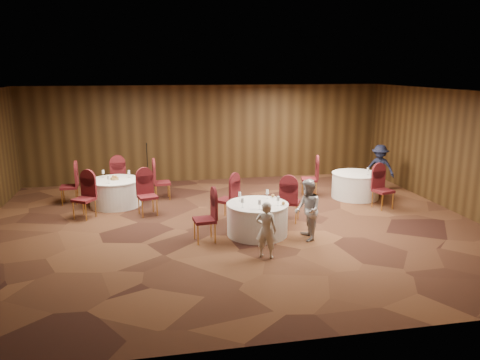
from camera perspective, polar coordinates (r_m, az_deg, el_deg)
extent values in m
plane|color=black|center=(11.40, -0.80, -5.66)|extent=(12.00, 12.00, 0.00)
plane|color=silver|center=(10.78, -0.85, 10.62)|extent=(12.00, 12.00, 0.00)
plane|color=black|center=(15.86, -4.05, 5.70)|extent=(12.00, 0.00, 12.00)
plane|color=black|center=(6.29, 7.33, -6.50)|extent=(12.00, 0.00, 12.00)
plane|color=black|center=(13.39, 25.38, 2.99)|extent=(0.00, 10.00, 10.00)
cylinder|color=silver|center=(10.76, 2.13, -4.83)|extent=(1.38, 1.38, 0.72)
cylinder|color=silver|center=(10.65, 2.14, -2.96)|extent=(1.41, 1.41, 0.03)
cylinder|color=silver|center=(13.45, -14.95, -1.53)|extent=(1.39, 1.39, 0.72)
cylinder|color=silver|center=(13.36, -15.04, -0.02)|extent=(1.42, 1.42, 0.03)
cylinder|color=silver|center=(14.21, 13.88, -0.67)|extent=(1.37, 1.37, 0.72)
cylinder|color=silver|center=(14.13, 13.97, 0.76)|extent=(1.39, 1.39, 0.03)
cylinder|color=silver|center=(10.33, 0.30, -3.37)|extent=(0.06, 0.06, 0.01)
cylinder|color=silver|center=(10.31, 0.30, -3.06)|extent=(0.01, 0.01, 0.11)
cone|color=silver|center=(10.28, 0.30, -2.50)|extent=(0.08, 0.08, 0.10)
cylinder|color=silver|center=(11.06, 3.35, -2.26)|extent=(0.06, 0.06, 0.01)
cylinder|color=silver|center=(11.04, 3.35, -1.97)|extent=(0.01, 0.01, 0.11)
cone|color=silver|center=(11.01, 3.36, -1.44)|extent=(0.08, 0.08, 0.10)
cylinder|color=silver|center=(10.83, -0.04, -2.58)|extent=(0.06, 0.06, 0.01)
cylinder|color=silver|center=(10.81, -0.04, -2.28)|extent=(0.01, 0.01, 0.11)
cone|color=silver|center=(10.78, -0.04, -1.74)|extent=(0.08, 0.08, 0.10)
cylinder|color=silver|center=(10.51, 4.65, -3.12)|extent=(0.06, 0.06, 0.01)
cylinder|color=silver|center=(10.49, 4.66, -2.82)|extent=(0.01, 0.01, 0.11)
cone|color=silver|center=(10.46, 4.67, -2.27)|extent=(0.08, 0.08, 0.10)
cylinder|color=silver|center=(10.20, 2.39, -3.60)|extent=(0.06, 0.06, 0.01)
cylinder|color=silver|center=(10.18, 2.39, -3.29)|extent=(0.01, 0.01, 0.11)
cone|color=silver|center=(10.15, 2.40, -2.72)|extent=(0.08, 0.08, 0.10)
cylinder|color=white|center=(10.16, 2.98, -3.66)|extent=(0.15, 0.15, 0.01)
sphere|color=#9E6B33|center=(10.15, 2.98, -3.43)|extent=(0.08, 0.08, 0.08)
cylinder|color=white|center=(10.55, 5.30, -3.04)|extent=(0.15, 0.15, 0.01)
sphere|color=#9E6B33|center=(10.54, 5.31, -2.83)|extent=(0.08, 0.08, 0.08)
cylinder|color=white|center=(11.16, 4.04, -2.10)|extent=(0.15, 0.15, 0.01)
sphere|color=#9E6B33|center=(11.15, 4.04, -1.90)|extent=(0.08, 0.08, 0.08)
cylinder|color=silver|center=(13.48, -13.37, 0.27)|extent=(0.06, 0.06, 0.01)
cylinder|color=silver|center=(13.46, -13.38, 0.51)|extent=(0.01, 0.01, 0.11)
cone|color=silver|center=(13.44, -13.41, 0.95)|extent=(0.08, 0.08, 0.10)
cylinder|color=silver|center=(13.71, -16.31, 0.31)|extent=(0.06, 0.06, 0.01)
cylinder|color=silver|center=(13.70, -16.33, 0.55)|extent=(0.01, 0.01, 0.11)
cone|color=silver|center=(13.67, -16.35, 0.98)|extent=(0.08, 0.08, 0.10)
cylinder|color=silver|center=(12.95, -15.67, -0.40)|extent=(0.06, 0.06, 0.01)
cylinder|color=silver|center=(12.94, -15.69, -0.15)|extent=(0.01, 0.01, 0.11)
cone|color=silver|center=(12.92, -15.72, 0.31)|extent=(0.08, 0.08, 0.10)
cylinder|color=brown|center=(13.35, -15.05, 0.17)|extent=(0.22, 0.22, 0.06)
sphere|color=#9E6B33|center=(13.36, -15.19, 0.43)|extent=(0.07, 0.07, 0.07)
sphere|color=#9E6B33|center=(13.31, -14.90, 0.41)|extent=(0.07, 0.07, 0.07)
cylinder|color=silver|center=(13.97, 15.30, 0.62)|extent=(0.06, 0.06, 0.01)
cylinder|color=silver|center=(13.96, 15.32, 0.85)|extent=(0.01, 0.01, 0.11)
cone|color=silver|center=(13.94, 15.34, 1.27)|extent=(0.08, 0.08, 0.10)
cylinder|color=black|center=(15.06, -11.08, -1.11)|extent=(0.24, 0.24, 0.02)
cylinder|color=black|center=(14.90, -11.21, 1.66)|extent=(0.02, 0.02, 1.47)
cylinder|color=black|center=(14.82, -11.34, 4.36)|extent=(0.04, 0.12, 0.04)
imported|color=silver|center=(9.41, 3.21, -6.08)|extent=(0.51, 0.45, 1.18)
imported|color=#AFAFB4|center=(10.45, 8.22, -3.64)|extent=(0.58, 0.71, 1.37)
imported|color=black|center=(15.19, 16.63, 1.44)|extent=(1.05, 1.01, 1.44)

